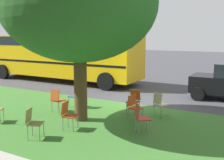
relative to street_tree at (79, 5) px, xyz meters
The scene contains 12 objects.
ground 4.98m from the street_tree, 98.86° to the right, with size 80.00×80.00×0.00m, color #424247.
grass_verge 3.90m from the street_tree, 167.49° to the left, with size 48.00×6.00×0.01m, color #3D752D.
street_tree is the anchor object (origin of this frame).
chair_0 3.81m from the street_tree, 152.44° to the right, with size 0.50×0.49×0.88m.
chair_1 3.94m from the street_tree, 126.39° to the right, with size 0.44×0.44×0.88m.
chair_2 3.94m from the street_tree, 85.42° to the left, with size 0.56×0.55×0.88m.
chair_3 3.63m from the street_tree, 14.03° to the right, with size 0.43×0.44×0.88m.
chair_4 3.50m from the street_tree, 103.02° to the left, with size 0.50×0.50×0.88m.
chair_5 4.37m from the street_tree, 142.26° to the right, with size 0.56×0.56×0.88m.
chair_6 4.07m from the street_tree, behind, with size 0.59×0.58×0.88m.
chair_7 3.77m from the street_tree, 47.75° to the right, with size 0.46×0.45×0.88m.
school_bus 8.69m from the street_tree, 46.05° to the right, with size 10.40×2.80×2.88m.
Camera 1 is at (-4.91, 10.50, 2.89)m, focal length 43.79 mm.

